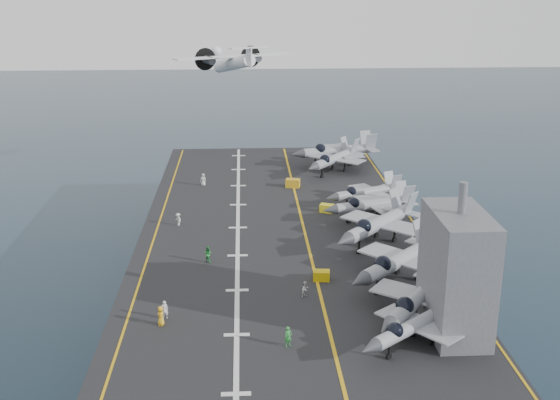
{
  "coord_description": "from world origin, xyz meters",
  "views": [
    {
      "loc": [
        -5.06,
        -90.31,
        43.47
      ],
      "look_at": [
        0.0,
        4.0,
        13.0
      ],
      "focal_mm": 45.0,
      "sensor_mm": 36.0,
      "label": 1
    }
  ],
  "objects_px": {
    "fighter_jet_0": "(415,324)",
    "transport_plane": "(234,64)",
    "island_superstructure": "(458,258)",
    "tow_cart_a": "(321,275)"
  },
  "relations": [
    {
      "from": "fighter_jet_0",
      "to": "transport_plane",
      "type": "relative_size",
      "value": 0.52
    },
    {
      "from": "fighter_jet_0",
      "to": "transport_plane",
      "type": "bearing_deg",
      "value": 101.32
    },
    {
      "from": "tow_cart_a",
      "to": "island_superstructure",
      "type": "bearing_deg",
      "value": -46.83
    },
    {
      "from": "island_superstructure",
      "to": "transport_plane",
      "type": "xyz_separation_m",
      "value": [
        -21.75,
        83.32,
        8.32
      ]
    },
    {
      "from": "island_superstructure",
      "to": "fighter_jet_0",
      "type": "xyz_separation_m",
      "value": [
        -4.5,
        -2.88,
        -5.28
      ]
    },
    {
      "from": "fighter_jet_0",
      "to": "transport_plane",
      "type": "height_order",
      "value": "transport_plane"
    },
    {
      "from": "transport_plane",
      "to": "fighter_jet_0",
      "type": "bearing_deg",
      "value": -78.68
    },
    {
      "from": "island_superstructure",
      "to": "tow_cart_a",
      "type": "height_order",
      "value": "island_superstructure"
    },
    {
      "from": "island_superstructure",
      "to": "transport_plane",
      "type": "relative_size",
      "value": 0.51
    },
    {
      "from": "fighter_jet_0",
      "to": "island_superstructure",
      "type": "bearing_deg",
      "value": 32.59
    }
  ]
}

